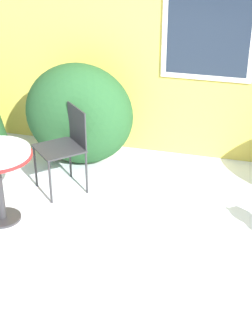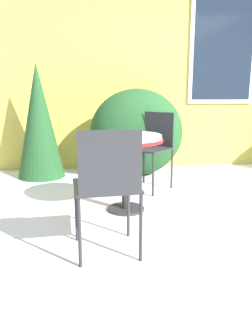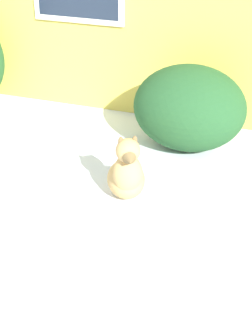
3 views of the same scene
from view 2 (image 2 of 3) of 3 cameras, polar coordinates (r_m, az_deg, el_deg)
ground_plane at (r=3.52m, az=20.21°, el=-7.23°), size 16.00×16.00×0.00m
house_wall at (r=5.39m, az=11.03°, el=17.72°), size 8.00×0.10×3.25m
shrub_left at (r=4.67m, az=1.87°, el=6.14°), size 1.32×0.89×1.23m
evergreen_bush at (r=4.71m, az=-14.92°, el=7.89°), size 0.65×0.65×1.57m
patio_table at (r=3.20m, az=0.00°, el=3.42°), size 0.72×0.72×0.77m
patio_chair_near_table at (r=4.04m, az=4.56°, el=4.04°), size 0.65×0.65×0.94m
patio_chair_far_side at (r=2.30m, az=-3.26°, el=-2.74°), size 0.50×0.50×0.94m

